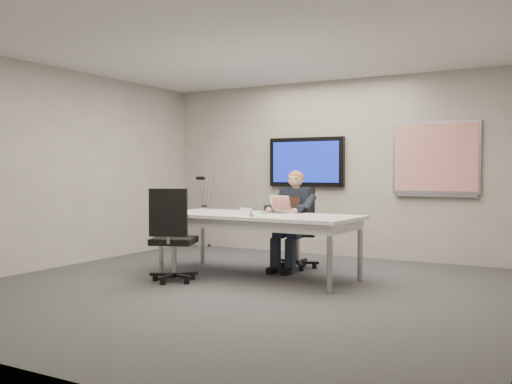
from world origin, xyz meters
The scene contains 15 objects.
floor centered at (0.00, 0.00, 0.00)m, with size 6.00×6.00×0.02m, color #3A3A3D.
ceiling centered at (0.00, 0.00, 2.80)m, with size 6.00×6.00×0.02m, color silver.
wall_back centered at (0.00, 3.00, 1.40)m, with size 6.00×0.02×2.80m, color gray.
wall_front centered at (0.00, -3.00, 1.40)m, with size 6.00×0.02×2.80m, color gray.
wall_left centered at (-3.00, 0.00, 1.40)m, with size 0.02×6.00×2.80m, color gray.
conference_table centered at (-0.20, 0.77, 0.71)m, with size 2.64×1.18×0.80m.
tv_display centered at (-0.50, 2.95, 1.50)m, with size 1.30×0.09×0.80m.
whiteboard centered at (1.55, 2.97, 1.53)m, with size 1.25×0.08×1.10m.
office_chair_far centered at (-0.04, 1.66, 0.35)m, with size 0.69×0.69×1.13m.
office_chair_near centered at (-0.91, -0.05, 0.36)m, with size 0.71×0.71×1.14m.
seated_person centered at (-0.03, 1.40, 0.55)m, with size 0.44×0.76×1.36m.
crutch centered at (-2.39, 2.79, 0.64)m, with size 0.17×0.34×1.29m, color #9A9CA1, non-canonical shape.
laptop centered at (-0.03, 1.01, 0.86)m, with size 0.37×0.37×0.23m.
name_tent centered at (-0.22, 0.52, 0.85)m, with size 0.23×0.06×0.09m, color white, non-canonical shape.
pen centered at (-0.08, 0.43, 0.81)m, with size 0.01×0.01×0.13m, color black.
Camera 1 is at (3.33, -5.55, 1.34)m, focal length 40.00 mm.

